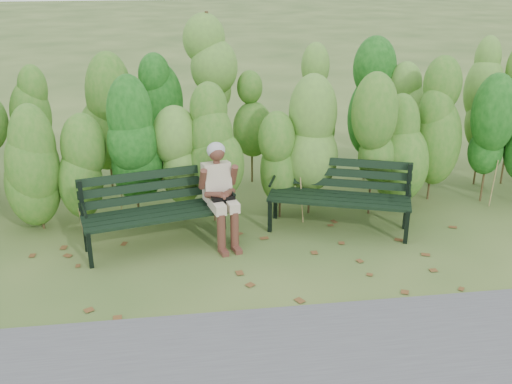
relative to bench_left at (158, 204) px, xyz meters
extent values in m
plane|color=#304D1D|center=(1.14, -0.67, -0.53)|extent=(80.00, 80.00, 0.00)
cylinder|color=#47381E|center=(-1.61, 0.63, -0.13)|extent=(0.03, 0.03, 0.80)
ellipsoid|color=#306D1D|center=(-1.61, 0.63, 0.51)|extent=(0.64, 0.64, 1.44)
cylinder|color=#47381E|center=(-1.00, 0.63, -0.13)|extent=(0.03, 0.03, 0.80)
ellipsoid|color=#306D1D|center=(-1.00, 0.63, 0.51)|extent=(0.64, 0.64, 1.44)
cylinder|color=#47381E|center=(-0.38, 0.63, -0.13)|extent=(0.03, 0.03, 0.80)
ellipsoid|color=#306D1D|center=(-0.38, 0.63, 0.51)|extent=(0.64, 0.64, 1.44)
cylinder|color=#47381E|center=(0.23, 0.63, -0.13)|extent=(0.03, 0.03, 0.80)
ellipsoid|color=#306D1D|center=(0.23, 0.63, 0.51)|extent=(0.64, 0.64, 1.44)
cylinder|color=#47381E|center=(0.84, 0.63, -0.13)|extent=(0.03, 0.03, 0.80)
ellipsoid|color=#306D1D|center=(0.84, 0.63, 0.51)|extent=(0.64, 0.64, 1.44)
cylinder|color=#47381E|center=(1.45, 0.63, -0.13)|extent=(0.03, 0.03, 0.80)
ellipsoid|color=#306D1D|center=(1.45, 0.63, 0.51)|extent=(0.64, 0.64, 1.44)
cylinder|color=#47381E|center=(2.06, 0.63, -0.13)|extent=(0.03, 0.03, 0.80)
ellipsoid|color=#306D1D|center=(2.06, 0.63, 0.51)|extent=(0.64, 0.64, 1.44)
cylinder|color=#47381E|center=(2.67, 0.63, -0.13)|extent=(0.03, 0.03, 0.80)
ellipsoid|color=#306D1D|center=(2.67, 0.63, 0.51)|extent=(0.64, 0.64, 1.44)
cylinder|color=#47381E|center=(3.29, 0.63, -0.13)|extent=(0.03, 0.03, 0.80)
ellipsoid|color=#306D1D|center=(3.29, 0.63, 0.51)|extent=(0.64, 0.64, 1.44)
cylinder|color=#47381E|center=(3.90, 0.63, -0.13)|extent=(0.03, 0.03, 0.80)
ellipsoid|color=#306D1D|center=(3.90, 0.63, 0.51)|extent=(0.64, 0.64, 1.44)
cylinder|color=#47381E|center=(4.51, 0.63, -0.13)|extent=(0.03, 0.03, 0.80)
ellipsoid|color=#306D1D|center=(4.51, 0.63, 0.51)|extent=(0.64, 0.64, 1.44)
cylinder|color=#47381E|center=(-1.54, 1.63, 0.02)|extent=(0.04, 0.04, 1.10)
ellipsoid|color=#104610|center=(-1.54, 1.63, 0.90)|extent=(0.70, 0.70, 1.98)
cylinder|color=#47381E|center=(-0.78, 1.63, 0.02)|extent=(0.04, 0.04, 1.10)
ellipsoid|color=#104610|center=(-0.78, 1.63, 0.90)|extent=(0.70, 0.70, 1.98)
cylinder|color=#47381E|center=(-0.01, 1.63, 0.02)|extent=(0.04, 0.04, 1.10)
ellipsoid|color=#104610|center=(-0.01, 1.63, 0.90)|extent=(0.70, 0.70, 1.98)
cylinder|color=#47381E|center=(0.76, 1.63, 0.02)|extent=(0.04, 0.04, 1.10)
ellipsoid|color=#104610|center=(0.76, 1.63, 0.90)|extent=(0.70, 0.70, 1.98)
cylinder|color=#47381E|center=(1.53, 1.63, 0.02)|extent=(0.04, 0.04, 1.10)
ellipsoid|color=#104610|center=(1.53, 1.63, 0.90)|extent=(0.70, 0.70, 1.98)
cylinder|color=#47381E|center=(2.30, 1.63, 0.02)|extent=(0.04, 0.04, 1.10)
ellipsoid|color=#104610|center=(2.30, 1.63, 0.90)|extent=(0.70, 0.70, 1.98)
cylinder|color=#47381E|center=(3.06, 1.63, 0.02)|extent=(0.04, 0.04, 1.10)
ellipsoid|color=#104610|center=(3.06, 1.63, 0.90)|extent=(0.70, 0.70, 1.98)
cylinder|color=#47381E|center=(3.83, 1.63, 0.02)|extent=(0.04, 0.04, 1.10)
ellipsoid|color=#104610|center=(3.83, 1.63, 0.90)|extent=(0.70, 0.70, 1.98)
cylinder|color=#47381E|center=(4.60, 1.63, 0.02)|extent=(0.04, 0.04, 1.10)
ellipsoid|color=#104610|center=(4.60, 1.63, 0.90)|extent=(0.70, 0.70, 1.98)
cylinder|color=#47381E|center=(5.37, 1.63, 0.02)|extent=(0.04, 0.04, 1.10)
cube|color=brown|center=(0.54, 0.11, -0.53)|extent=(0.11, 0.10, 0.01)
cube|color=brown|center=(-0.56, -0.03, -0.53)|extent=(0.11, 0.11, 0.01)
cube|color=brown|center=(2.25, -0.20, -0.53)|extent=(0.10, 0.11, 0.01)
cube|color=brown|center=(-0.04, -0.38, -0.53)|extent=(0.11, 0.10, 0.01)
cube|color=brown|center=(3.11, -0.05, -0.53)|extent=(0.10, 0.11, 0.01)
cube|color=brown|center=(3.60, 0.17, -0.53)|extent=(0.11, 0.11, 0.01)
cube|color=brown|center=(1.13, -0.91, -0.53)|extent=(0.09, 0.07, 0.01)
cube|color=brown|center=(0.43, 0.28, -0.53)|extent=(0.09, 0.07, 0.01)
cube|color=brown|center=(1.57, -0.65, -0.53)|extent=(0.11, 0.11, 0.01)
cube|color=brown|center=(-1.78, -0.44, -0.53)|extent=(0.11, 0.10, 0.01)
cube|color=brown|center=(-0.27, -0.01, -0.53)|extent=(0.11, 0.09, 0.01)
cube|color=brown|center=(-0.40, -1.09, -0.53)|extent=(0.11, 0.11, 0.01)
cube|color=brown|center=(-0.57, -0.19, -0.53)|extent=(0.11, 0.11, 0.01)
cube|color=brown|center=(1.11, -0.18, -0.53)|extent=(0.10, 0.09, 0.01)
cube|color=brown|center=(-1.17, -0.89, -0.53)|extent=(0.11, 0.10, 0.01)
cube|color=brown|center=(3.35, -0.89, -0.53)|extent=(0.10, 0.08, 0.01)
cube|color=brown|center=(0.90, -0.44, -0.53)|extent=(0.11, 0.10, 0.01)
cube|color=brown|center=(1.56, -0.77, -0.53)|extent=(0.11, 0.09, 0.01)
cube|color=brown|center=(0.64, -1.46, -0.53)|extent=(0.10, 0.11, 0.01)
cube|color=brown|center=(4.10, -0.56, -0.53)|extent=(0.11, 0.11, 0.01)
cube|color=brown|center=(4.09, -0.56, -0.53)|extent=(0.09, 0.11, 0.01)
cube|color=brown|center=(-1.22, -0.87, -0.53)|extent=(0.11, 0.11, 0.01)
cube|color=brown|center=(1.31, -0.99, -0.53)|extent=(0.10, 0.11, 0.01)
cube|color=brown|center=(1.69, 0.32, -0.53)|extent=(0.10, 0.11, 0.01)
cube|color=black|center=(0.07, -0.29, -0.08)|extent=(1.78, 0.51, 0.04)
cube|color=black|center=(0.04, -0.17, -0.08)|extent=(1.78, 0.51, 0.04)
cube|color=black|center=(0.01, -0.05, -0.08)|extent=(1.78, 0.51, 0.04)
cube|color=black|center=(-0.02, 0.08, -0.08)|extent=(1.78, 0.51, 0.04)
cube|color=black|center=(-0.04, 0.17, 0.03)|extent=(1.76, 0.46, 0.11)
cube|color=black|center=(-0.04, 0.18, 0.17)|extent=(1.76, 0.46, 0.11)
cube|color=black|center=(-0.05, 0.19, 0.31)|extent=(1.76, 0.46, 0.11)
cube|color=black|center=(-0.77, -0.49, -0.30)|extent=(0.06, 0.06, 0.45)
cube|color=black|center=(-0.86, -0.08, -0.08)|extent=(0.06, 0.06, 0.90)
cube|color=black|center=(-0.81, -0.30, -0.10)|extent=(0.16, 0.50, 0.04)
cylinder|color=black|center=(-0.80, -0.35, 0.12)|extent=(0.12, 0.37, 0.04)
cube|color=black|center=(0.91, -0.11, -0.30)|extent=(0.06, 0.06, 0.45)
cube|color=black|center=(0.81, 0.31, -0.08)|extent=(0.06, 0.06, 0.90)
cube|color=black|center=(0.86, 0.09, -0.10)|extent=(0.16, 0.50, 0.04)
cylinder|color=black|center=(0.87, 0.04, 0.12)|extent=(0.12, 0.37, 0.04)
cube|color=black|center=(2.19, -0.12, -0.09)|extent=(1.71, 0.69, 0.04)
cube|color=black|center=(2.23, 0.00, -0.09)|extent=(1.71, 0.69, 0.04)
cube|color=black|center=(2.27, 0.12, -0.09)|extent=(1.71, 0.69, 0.04)
cube|color=black|center=(2.31, 0.23, -0.09)|extent=(1.71, 0.69, 0.04)
cube|color=black|center=(2.34, 0.32, 0.02)|extent=(1.69, 0.64, 0.10)
cube|color=black|center=(2.35, 0.33, 0.16)|extent=(1.69, 0.64, 0.10)
cube|color=black|center=(2.35, 0.35, 0.30)|extent=(1.69, 0.64, 0.10)
cube|color=black|center=(1.39, 0.15, -0.31)|extent=(0.06, 0.06, 0.44)
cube|color=black|center=(1.53, 0.55, -0.09)|extent=(0.06, 0.06, 0.89)
cube|color=black|center=(1.45, 0.34, -0.11)|extent=(0.21, 0.48, 0.04)
cylinder|color=black|center=(1.44, 0.29, 0.11)|extent=(0.16, 0.36, 0.04)
cube|color=black|center=(2.99, -0.41, -0.31)|extent=(0.06, 0.06, 0.44)
cube|color=black|center=(3.13, -0.01, -0.09)|extent=(0.06, 0.06, 0.89)
cube|color=black|center=(3.05, -0.22, -0.11)|extent=(0.21, 0.48, 0.04)
cylinder|color=black|center=(3.04, -0.27, 0.11)|extent=(0.16, 0.36, 0.04)
cube|color=beige|center=(0.70, -0.15, 0.00)|extent=(0.21, 0.41, 0.12)
cube|color=beige|center=(0.86, -0.11, 0.00)|extent=(0.21, 0.41, 0.12)
cylinder|color=#552E22|center=(0.73, -0.30, -0.29)|extent=(0.12, 0.12, 0.49)
cylinder|color=#552E22|center=(0.89, -0.27, -0.29)|extent=(0.12, 0.12, 0.49)
cube|color=#552E22|center=(0.75, -0.37, -0.50)|extent=(0.12, 0.20, 0.06)
cube|color=#552E22|center=(0.91, -0.34, -0.50)|extent=(0.12, 0.20, 0.06)
cube|color=beige|center=(0.72, 0.11, 0.22)|extent=(0.38, 0.30, 0.48)
cylinder|color=#552E22|center=(0.73, 0.09, 0.46)|extent=(0.08, 0.08, 0.09)
sphere|color=#552E22|center=(0.73, 0.08, 0.58)|extent=(0.19, 0.19, 0.19)
ellipsoid|color=gray|center=(0.72, 0.11, 0.61)|extent=(0.22, 0.21, 0.20)
cylinder|color=#552E22|center=(0.55, 0.00, 0.29)|extent=(0.12, 0.21, 0.29)
cylinder|color=#552E22|center=(0.93, 0.08, 0.29)|extent=(0.12, 0.21, 0.29)
cylinder|color=#552E22|center=(0.67, -0.10, 0.12)|extent=(0.24, 0.21, 0.12)
cylinder|color=#552E22|center=(0.86, -0.06, 0.12)|extent=(0.17, 0.26, 0.12)
sphere|color=#552E22|center=(0.78, -0.13, 0.10)|extent=(0.10, 0.10, 0.10)
cube|color=black|center=(0.78, -0.12, 0.04)|extent=(0.29, 0.17, 0.15)
camera|label=1|loc=(0.25, -6.68, 2.82)|focal=42.00mm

